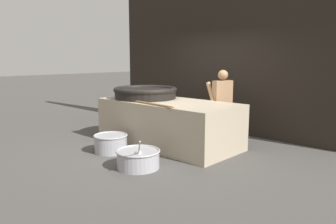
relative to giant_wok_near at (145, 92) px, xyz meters
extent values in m
plane|color=#474442|center=(0.70, 0.00, -1.06)|extent=(60.00, 60.00, 0.00)
cube|color=black|center=(0.70, 1.97, 1.14)|extent=(6.81, 0.24, 4.40)
cube|color=tan|center=(0.70, 0.00, -0.60)|extent=(3.02, 1.42, 0.93)
cylinder|color=black|center=(0.00, 0.00, -0.04)|extent=(1.36, 1.36, 0.20)
torus|color=black|center=(0.00, 0.00, 0.06)|extent=(1.42, 1.42, 0.11)
cylinder|color=brown|center=(0.72, -0.61, -0.12)|extent=(1.48, 0.19, 0.04)
cube|color=brown|center=(1.40, -0.68, -0.13)|extent=(0.13, 0.11, 0.02)
cylinder|color=#9E7551|center=(1.37, 0.90, -0.68)|extent=(0.12, 0.12, 0.77)
cylinder|color=#9E7551|center=(1.41, 1.07, -0.68)|extent=(0.12, 0.12, 0.77)
cube|color=#722D4C|center=(1.39, 0.98, -0.52)|extent=(0.23, 0.27, 0.50)
cube|color=#9E7551|center=(1.39, 0.98, -0.01)|extent=(0.26, 0.49, 0.57)
cylinder|color=#9E7551|center=(1.24, 0.78, -0.01)|extent=(0.33, 0.16, 0.53)
cylinder|color=#9E7551|center=(1.35, 1.24, -0.01)|extent=(0.33, 0.16, 0.53)
sphere|color=#9E7551|center=(1.39, 0.98, 0.40)|extent=(0.22, 0.22, 0.22)
cylinder|color=#9E9EA3|center=(1.39, -1.46, -0.92)|extent=(0.71, 0.71, 0.29)
torus|color=#9E9EA3|center=(1.39, -1.46, -0.77)|extent=(0.74, 0.74, 0.04)
cylinder|color=tan|center=(1.39, -1.46, -0.85)|extent=(0.62, 0.62, 0.07)
sphere|color=#9E9EA3|center=(1.49, -1.54, -0.79)|extent=(0.13, 0.13, 0.13)
cylinder|color=#9E9EA3|center=(1.67, -1.68, -0.62)|extent=(0.39, 0.32, 0.34)
cylinder|color=#9E9EA3|center=(0.29, -1.20, -0.90)|extent=(0.63, 0.63, 0.33)
torus|color=#9E9EA3|center=(0.29, -1.20, -0.73)|extent=(0.66, 0.66, 0.03)
cylinder|color=orange|center=(0.29, -1.20, -0.82)|extent=(0.55, 0.55, 0.08)
cylinder|color=orange|center=(0.27, -1.17, -0.76)|extent=(0.05, 0.04, 0.04)
cylinder|color=orange|center=(0.13, -1.14, -0.77)|extent=(0.06, 0.05, 0.03)
cylinder|color=orange|center=(0.12, -1.09, -0.77)|extent=(0.03, 0.03, 0.03)
cylinder|color=orange|center=(0.42, -1.32, -0.77)|extent=(0.05, 0.07, 0.03)
cylinder|color=orange|center=(0.29, -1.08, -0.76)|extent=(0.06, 0.06, 0.04)
cylinder|color=orange|center=(0.44, -1.31, -0.77)|extent=(0.04, 0.05, 0.03)
cylinder|color=orange|center=(0.21, -1.26, -0.77)|extent=(0.05, 0.04, 0.03)
cylinder|color=orange|center=(0.20, -1.21, -0.77)|extent=(0.06, 0.05, 0.03)
cylinder|color=orange|center=(0.17, -1.36, -0.77)|extent=(0.04, 0.04, 0.03)
cylinder|color=orange|center=(0.28, -0.99, -0.77)|extent=(0.05, 0.04, 0.03)
camera|label=1|loc=(5.37, -4.96, 0.76)|focal=35.00mm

